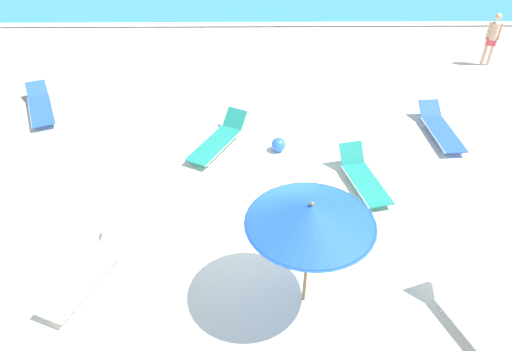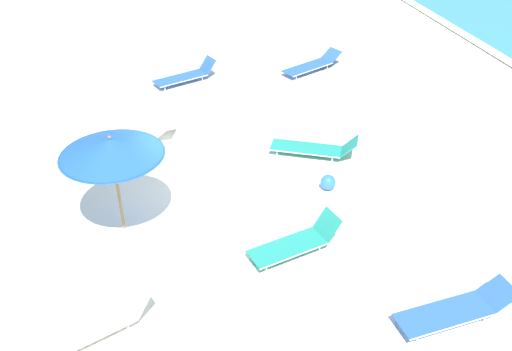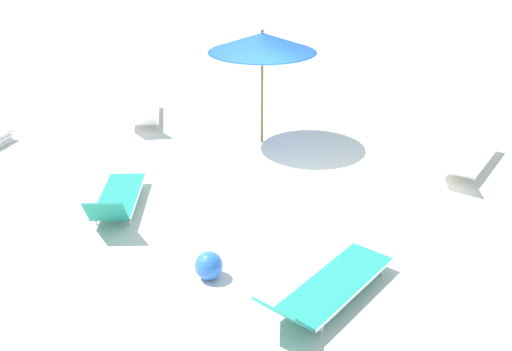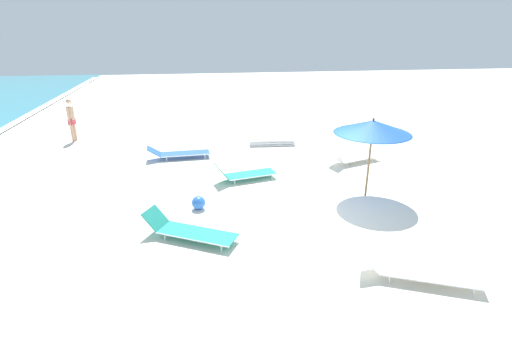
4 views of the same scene
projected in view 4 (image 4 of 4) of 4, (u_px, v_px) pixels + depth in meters
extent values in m
cube|color=silver|center=(307.00, 218.00, 10.41)|extent=(60.00, 60.00, 0.16)
cube|color=#B8AE96|center=(51.00, 186.00, 12.20)|extent=(1.86, 1.01, 0.00)
cube|color=#B8AE96|center=(142.00, 132.00, 18.03)|extent=(2.25, 1.51, 0.00)
cylinder|color=olive|center=(369.00, 162.00, 11.16)|extent=(0.06, 0.06, 2.04)
cone|color=blue|center=(373.00, 127.00, 10.79)|extent=(2.10, 2.10, 0.37)
cylinder|color=#163D95|center=(372.00, 133.00, 10.85)|extent=(2.04, 2.04, 0.01)
sphere|color=olive|center=(374.00, 119.00, 10.71)|extent=(0.07, 0.07, 0.07)
cube|color=white|center=(271.00, 143.00, 16.26)|extent=(0.70, 1.83, 0.03)
cube|color=silver|center=(271.00, 144.00, 16.27)|extent=(0.71, 1.87, 0.04)
cube|color=white|center=(271.00, 141.00, 16.23)|extent=(0.70, 1.83, 0.03)
cube|color=silver|center=(271.00, 142.00, 16.24)|extent=(0.71, 1.87, 0.04)
cube|color=white|center=(272.00, 139.00, 16.20)|extent=(0.70, 1.83, 0.03)
cube|color=silver|center=(272.00, 140.00, 16.21)|extent=(0.71, 1.87, 0.04)
cube|color=#1E8475|center=(251.00, 174.00, 12.66)|extent=(0.96, 1.70, 0.03)
cylinder|color=silver|center=(254.00, 177.00, 12.40)|extent=(0.40, 1.56, 0.03)
cylinder|color=silver|center=(247.00, 171.00, 12.92)|extent=(0.40, 1.56, 0.03)
cube|color=#1E8475|center=(221.00, 171.00, 12.25)|extent=(0.64, 0.47, 0.46)
cylinder|color=silver|center=(272.00, 177.00, 12.68)|extent=(0.03, 0.03, 0.16)
cylinder|color=silver|center=(266.00, 172.00, 13.12)|extent=(0.03, 0.03, 0.16)
cylinder|color=silver|center=(235.00, 182.00, 12.26)|extent=(0.03, 0.03, 0.16)
cylinder|color=silver|center=(229.00, 177.00, 12.70)|extent=(0.03, 0.03, 0.16)
cube|color=#1E8475|center=(198.00, 233.00, 9.13)|extent=(1.38, 1.90, 0.03)
cylinder|color=silver|center=(191.00, 240.00, 8.87)|extent=(0.87, 1.63, 0.03)
cylinder|color=silver|center=(204.00, 228.00, 9.40)|extent=(0.87, 1.63, 0.03)
cube|color=#1E8475|center=(155.00, 218.00, 9.41)|extent=(0.70, 0.62, 0.42)
cylinder|color=silver|center=(221.00, 248.00, 8.72)|extent=(0.03, 0.03, 0.16)
cylinder|color=silver|center=(231.00, 237.00, 9.16)|extent=(0.03, 0.03, 0.16)
cylinder|color=silver|center=(165.00, 237.00, 9.17)|extent=(0.03, 0.03, 0.16)
cylinder|color=silver|center=(176.00, 227.00, 9.62)|extent=(0.03, 0.03, 0.16)
cube|color=white|center=(357.00, 157.00, 14.20)|extent=(1.13, 1.77, 0.03)
cylinder|color=silver|center=(363.00, 160.00, 13.96)|extent=(0.59, 1.58, 0.03)
cylinder|color=silver|center=(352.00, 155.00, 14.45)|extent=(0.59, 1.58, 0.03)
cube|color=white|center=(335.00, 155.00, 13.70)|extent=(0.66, 0.52, 0.47)
cylinder|color=silver|center=(376.00, 159.00, 14.31)|extent=(0.03, 0.03, 0.16)
cylinder|color=silver|center=(366.00, 155.00, 14.73)|extent=(0.03, 0.03, 0.16)
cylinder|color=silver|center=(347.00, 165.00, 13.75)|extent=(0.03, 0.03, 0.16)
cylinder|color=silver|center=(338.00, 160.00, 14.17)|extent=(0.03, 0.03, 0.16)
cube|color=blue|center=(185.00, 153.00, 14.63)|extent=(0.72, 1.80, 0.03)
cylinder|color=silver|center=(186.00, 156.00, 14.36)|extent=(0.15, 1.76, 0.03)
cylinder|color=silver|center=(185.00, 151.00, 14.90)|extent=(0.15, 1.76, 0.03)
cube|color=blue|center=(154.00, 151.00, 14.36)|extent=(0.61, 0.52, 0.33)
cylinder|color=silver|center=(205.00, 157.00, 14.56)|extent=(0.03, 0.03, 0.16)
cylinder|color=silver|center=(204.00, 152.00, 15.03)|extent=(0.03, 0.03, 0.16)
cylinder|color=silver|center=(166.00, 159.00, 14.30)|extent=(0.03, 0.03, 0.16)
cylinder|color=silver|center=(166.00, 155.00, 14.77)|extent=(0.03, 0.03, 0.16)
cube|color=white|center=(430.00, 273.00, 7.69)|extent=(1.29, 1.98, 0.03)
cylinder|color=silver|center=(432.00, 283.00, 7.42)|extent=(0.76, 1.76, 0.03)
cylinder|color=silver|center=(428.00, 265.00, 7.96)|extent=(0.76, 1.76, 0.03)
cube|color=white|center=(369.00, 257.00, 7.91)|extent=(0.70, 0.62, 0.38)
cylinder|color=silver|center=(474.00, 292.00, 7.32)|extent=(0.03, 0.03, 0.16)
cylinder|color=silver|center=(468.00, 276.00, 7.78)|extent=(0.03, 0.03, 0.16)
cylinder|color=silver|center=(390.00, 279.00, 7.68)|extent=(0.03, 0.03, 0.16)
cylinder|color=silver|center=(389.00, 265.00, 8.13)|extent=(0.03, 0.03, 0.16)
cylinder|color=tan|center=(75.00, 130.00, 16.70)|extent=(0.11, 0.11, 0.90)
cylinder|color=tan|center=(72.00, 131.00, 16.51)|extent=(0.11, 0.11, 0.90)
cube|color=#D13D4C|center=(72.00, 122.00, 16.47)|extent=(0.33, 0.24, 0.24)
cylinder|color=tan|center=(70.00, 113.00, 16.34)|extent=(0.27, 0.27, 0.55)
cylinder|color=tan|center=(73.00, 112.00, 16.51)|extent=(0.08, 0.08, 0.55)
cylinder|color=tan|center=(68.00, 114.00, 16.17)|extent=(0.08, 0.08, 0.55)
sphere|color=tan|center=(68.00, 101.00, 16.16)|extent=(0.21, 0.21, 0.21)
sphere|color=blue|center=(199.00, 203.00, 10.65)|extent=(0.37, 0.37, 0.37)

